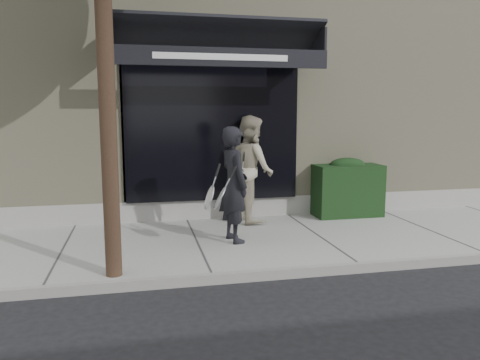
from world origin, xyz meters
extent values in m
plane|color=black|center=(0.00, 0.00, 0.00)|extent=(80.00, 80.00, 0.00)
cube|color=gray|center=(0.00, 0.00, 0.06)|extent=(20.00, 3.00, 0.12)
cube|color=gray|center=(0.00, -1.55, 0.07)|extent=(20.00, 0.10, 0.14)
cube|color=tan|center=(0.00, 5.00, 2.75)|extent=(14.00, 7.00, 5.50)
cube|color=gray|center=(0.00, 1.70, 0.25)|extent=(14.02, 0.42, 0.50)
cube|color=black|center=(-1.50, 1.55, 1.80)|extent=(3.20, 0.30, 2.60)
cube|color=gray|center=(-3.10, 1.70, 1.80)|extent=(0.08, 0.40, 2.60)
cube|color=gray|center=(0.10, 1.70, 1.80)|extent=(0.08, 0.40, 2.60)
cube|color=gray|center=(-1.50, 1.70, 3.14)|extent=(3.36, 0.40, 0.12)
cube|color=black|center=(-1.50, 1.00, 3.40)|extent=(3.60, 1.03, 0.55)
cube|color=black|center=(-1.50, 0.50, 3.01)|extent=(3.60, 0.05, 0.30)
cube|color=white|center=(-1.50, 0.47, 3.01)|extent=(2.20, 0.01, 0.10)
cube|color=black|center=(-3.28, 1.00, 3.32)|extent=(0.04, 1.00, 0.45)
cube|color=black|center=(0.28, 1.00, 3.32)|extent=(0.04, 1.00, 0.45)
cube|color=black|center=(1.10, 1.25, 0.62)|extent=(1.30, 0.70, 1.00)
ellipsoid|color=black|center=(1.10, 1.25, 1.12)|extent=(0.71, 0.38, 0.27)
cylinder|color=black|center=(-3.20, -1.30, 2.40)|extent=(0.20, 0.20, 4.80)
imported|color=black|center=(-1.42, -0.09, 1.02)|extent=(0.56, 0.73, 1.80)
torus|color=silver|center=(-1.71, -0.47, 0.89)|extent=(0.20, 0.32, 0.28)
cylinder|color=silver|center=(-1.71, -0.47, 0.89)|extent=(0.16, 0.28, 0.24)
cylinder|color=silver|center=(-1.71, -0.47, 0.89)|extent=(0.17, 0.04, 0.10)
cylinder|color=black|center=(-1.71, -0.47, 0.89)|extent=(0.19, 0.06, 0.12)
torus|color=silver|center=(-1.86, -0.43, 0.89)|extent=(0.14, 0.31, 0.30)
cylinder|color=silver|center=(-1.86, -0.43, 0.89)|extent=(0.11, 0.28, 0.26)
cylinder|color=silver|center=(-1.86, -0.43, 0.89)|extent=(0.18, 0.03, 0.08)
cylinder|color=black|center=(-1.86, -0.43, 0.89)|extent=(0.20, 0.05, 0.09)
imported|color=#B0A68D|center=(-0.84, 1.20, 1.10)|extent=(0.88, 1.05, 1.96)
torus|color=silver|center=(-1.08, 0.96, 0.94)|extent=(0.09, 0.31, 0.30)
cylinder|color=silver|center=(-1.08, 0.96, 0.94)|extent=(0.07, 0.27, 0.27)
cylinder|color=silver|center=(-1.08, 0.96, 0.94)|extent=(0.18, 0.04, 0.04)
cylinder|color=black|center=(-1.08, 0.96, 0.94)|extent=(0.20, 0.05, 0.06)
camera|label=1|loc=(-2.86, -7.11, 2.15)|focal=35.00mm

